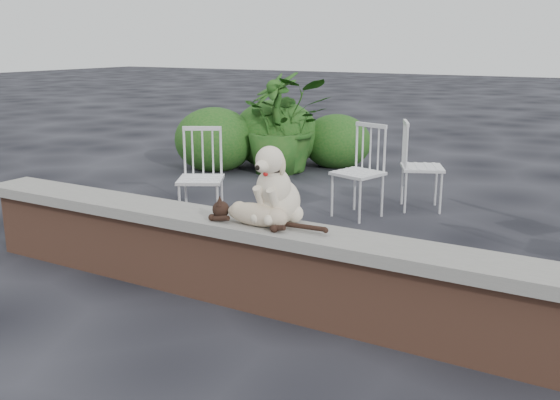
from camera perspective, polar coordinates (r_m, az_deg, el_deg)
The scene contains 11 objects.
ground at distance 4.07m, azimuth 4.84°, elevation -11.11°, with size 60.00×60.00×0.00m, color black.
brick_wall at distance 3.96m, azimuth 4.91°, elevation -7.85°, with size 6.00×0.30×0.50m, color brown.
capstone at distance 3.86m, azimuth 5.00°, elevation -3.87°, with size 6.20×0.40×0.08m, color slate.
dog at distance 4.07m, azimuth -0.09°, elevation 1.61°, with size 0.35×0.46×0.53m, color beige, non-canonical shape.
cat at distance 4.03m, azimuth -2.15°, elevation -1.21°, with size 0.99×0.24×0.17m, color tan, non-canonical shape.
chair_e at distance 6.72m, azimuth 12.93°, elevation 3.07°, with size 0.56×0.56×0.94m, color white, non-canonical shape.
chair_b at distance 6.31m, azimuth 7.16°, elevation 2.61°, with size 0.56×0.56×0.94m, color white, non-canonical shape.
chair_a at distance 6.03m, azimuth -7.30°, elevation 2.05°, with size 0.56×0.56×0.94m, color white, non-canonical shape.
potted_plant_a at distance 8.51m, azimuth 0.86°, elevation 6.95°, with size 1.16×1.01×1.29m, color #154915.
potted_plant_b at distance 8.36m, azimuth -0.41°, elevation 7.05°, with size 0.76×0.76×1.35m, color #154915.
shrubbery at distance 8.83m, azimuth -1.05°, elevation 5.70°, with size 2.47×2.01×1.00m.
Camera 1 is at (1.54, -3.33, 1.75)m, focal length 39.86 mm.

